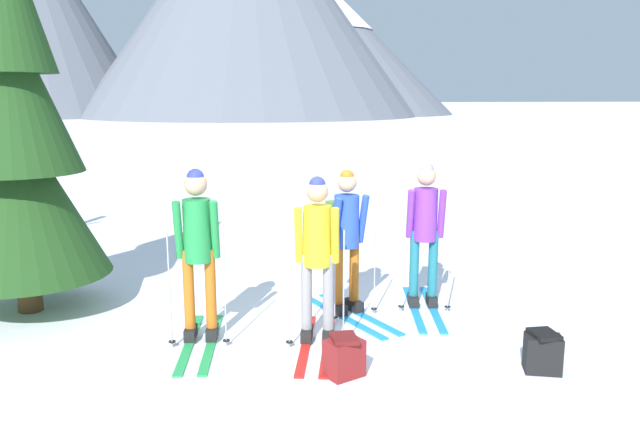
{
  "coord_description": "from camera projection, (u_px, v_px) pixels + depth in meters",
  "views": [
    {
      "loc": [
        -1.24,
        -6.52,
        2.49
      ],
      "look_at": [
        -0.03,
        0.43,
        1.05
      ],
      "focal_mm": 35.71,
      "sensor_mm": 36.0,
      "label": 1
    }
  ],
  "objects": [
    {
      "name": "pine_tree_near",
      "position": [
        14.0,
        130.0,
        7.05
      ],
      "size": [
        1.9,
        1.9,
        4.6
      ],
      "color": "#51381E",
      "rests_on": "ground"
    },
    {
      "name": "ground_plane",
      "position": [
        330.0,
        325.0,
        7.0
      ],
      "size": [
        400.0,
        400.0,
        0.0
      ],
      "primitive_type": "plane",
      "color": "white"
    },
    {
      "name": "mountain_ridge_distant",
      "position": [
        214.0,
        12.0,
        75.2
      ],
      "size": [
        66.34,
        42.62,
        26.81
      ],
      "color": "slate",
      "rests_on": "ground"
    },
    {
      "name": "skier_in_yellow",
      "position": [
        317.0,
        250.0,
        6.35
      ],
      "size": [
        0.67,
        1.61,
        1.71
      ],
      "color": "red",
      "rests_on": "ground"
    },
    {
      "name": "skier_in_blue",
      "position": [
        346.0,
        234.0,
        7.2
      ],
      "size": [
        0.88,
        1.62,
        1.67
      ],
      "color": "#1E84D1",
      "rests_on": "ground"
    },
    {
      "name": "skier_in_green",
      "position": [
        198.0,
        245.0,
        6.38
      ],
      "size": [
        0.61,
        1.62,
        1.78
      ],
      "color": "green",
      "rests_on": "ground"
    },
    {
      "name": "backpack_on_snow_front",
      "position": [
        344.0,
        356.0,
        5.69
      ],
      "size": [
        0.39,
        0.35,
        0.38
      ],
      "color": "maroon",
      "rests_on": "ground"
    },
    {
      "name": "skier_in_purple",
      "position": [
        425.0,
        227.0,
        7.43
      ],
      "size": [
        0.63,
        1.67,
        1.72
      ],
      "color": "#1E84D1",
      "rests_on": "ground"
    },
    {
      "name": "backpack_on_snow_beside",
      "position": [
        543.0,
        352.0,
        5.79
      ],
      "size": [
        0.38,
        0.33,
        0.38
      ],
      "color": "black",
      "rests_on": "ground"
    }
  ]
}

